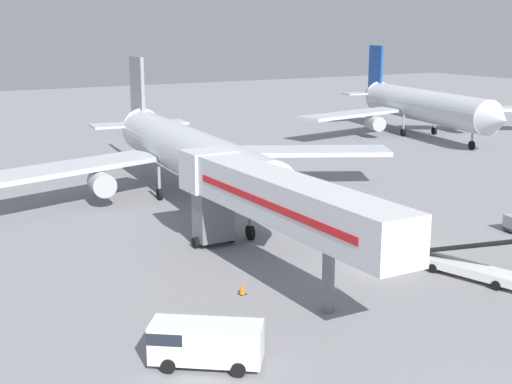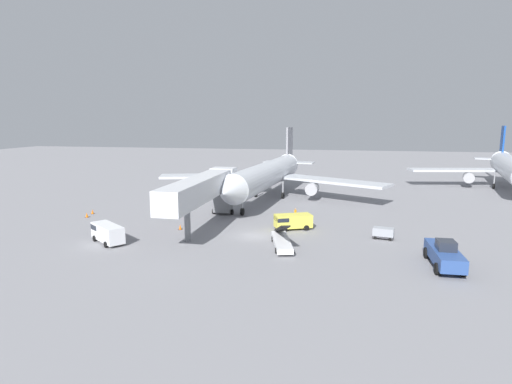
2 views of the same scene
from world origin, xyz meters
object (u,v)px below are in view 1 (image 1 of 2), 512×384
Objects in this scene: airplane_at_gate at (187,152)px; airplane_background at (422,106)px; ground_crew_worker_foreground at (347,218)px; belt_loader_truck at (471,266)px; service_van_far_left at (390,231)px; service_van_near_right at (203,341)px; safety_cone_alpha at (242,289)px; jet_bridge at (270,198)px.

airplane_background is at bearing 21.65° from airplane_at_gate.
airplane_background is at bearing 40.59° from ground_crew_worker_foreground.
belt_loader_truck is 1.46× the size of service_van_far_left.
safety_cone_alpha is (6.02, 7.01, -0.88)m from service_van_near_right.
belt_loader_truck reaches higher than service_van_far_left.
belt_loader_truck is 4.39× the size of ground_crew_worker_foreground.
safety_cone_alpha is at bearing -107.57° from airplane_at_gate.
airplane_at_gate is 29.24m from belt_loader_truck.
safety_cone_alpha is at bearing -151.15° from jet_bridge.
airplane_at_gate reaches higher than jet_bridge.
airplane_at_gate is 1.13× the size of airplane_background.
ground_crew_worker_foreground is 2.56× the size of safety_cone_alpha.
service_van_near_right is 76.51m from airplane_background.
jet_bridge is 4.24× the size of service_van_near_right.
service_van_near_right is 9.28m from safety_cone_alpha.
jet_bridge is at bearing 149.37° from belt_loader_truck.
safety_cone_alpha is 0.02× the size of airplane_background.
service_van_near_right reaches higher than service_van_far_left.
airplane_background is (39.14, 33.54, 3.51)m from ground_crew_worker_foreground.
ground_crew_worker_foreground is (-0.10, 5.02, -0.20)m from service_van_far_left.
jet_bridge is at bearing 28.85° from safety_cone_alpha.
service_van_far_left is at bearing 12.18° from safety_cone_alpha.
jet_bridge is (-4.58, -21.91, 0.81)m from airplane_at_gate.
service_van_near_right is (-19.97, -10.02, 0.11)m from service_van_far_left.
belt_loader_truck reaches higher than service_van_near_right.
service_van_far_left is (11.10, 1.44, -4.06)m from jet_bridge.
service_van_near_right is (-8.87, -8.58, -3.94)m from jet_bridge.
belt_loader_truck is (6.27, -28.34, -3.57)m from airplane_at_gate.
ground_crew_worker_foreground is (19.88, 15.04, -0.32)m from service_van_near_right.
airplane_at_gate is at bearing 107.66° from service_van_far_left.
service_van_far_left reaches higher than ground_crew_worker_foreground.
airplane_at_gate is 64.91× the size of safety_cone_alpha.
belt_loader_truck reaches higher than safety_cone_alpha.
service_van_near_right is at bearing -153.36° from service_van_far_left.
jet_bridge is 11.91m from service_van_far_left.
jet_bridge is at bearing -101.82° from airplane_at_gate.
ground_crew_worker_foreground is (11.01, 6.46, -4.26)m from jet_bridge.
airplane_background reaches higher than service_van_near_right.
airplane_background reaches higher than jet_bridge.
jet_bridge is 3.01× the size of belt_loader_truck.
belt_loader_truck is at bearing 6.22° from service_van_near_right.
belt_loader_truck is at bearing -130.25° from airplane_background.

